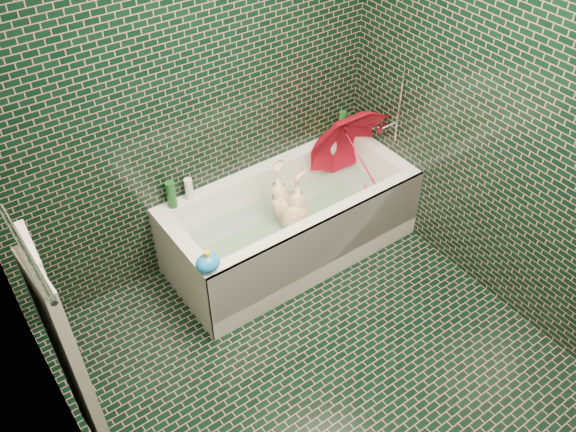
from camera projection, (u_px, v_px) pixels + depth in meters
floor at (331, 382)px, 3.55m from camera, size 2.80×2.80×0.00m
wall_back at (192, 94)px, 3.57m from camera, size 2.80×0.00×2.80m
wall_left at (61, 368)px, 2.15m from camera, size 0.00×2.80×2.80m
wall_right at (529, 130)px, 3.29m from camera, size 0.00×2.80×2.80m
bathtub at (292, 230)px, 4.22m from camera, size 1.70×0.75×0.55m
bath_mat at (291, 234)px, 4.27m from camera, size 1.35×0.47×0.01m
water at (291, 219)px, 4.17m from camera, size 1.48×0.53×0.00m
towel_rail at (25, 251)px, 2.10m from camera, size 0.02×0.58×0.02m
towel at (68, 352)px, 2.47m from camera, size 0.08×0.44×1.12m
faucet at (387, 123)px, 4.21m from camera, size 0.18×0.19×0.55m
child at (291, 222)px, 4.13m from camera, size 0.98×0.54×0.26m
umbrella at (359, 156)px, 4.24m from camera, size 0.88×0.94×0.89m
soap_bottle_a at (354, 130)px, 4.54m from camera, size 0.13×0.13×0.25m
soap_bottle_b at (350, 128)px, 4.56m from camera, size 0.09×0.09×0.18m
soap_bottle_c at (345, 133)px, 4.51m from camera, size 0.18×0.18×0.18m
bottle_right_tall at (342, 124)px, 4.41m from camera, size 0.07×0.07×0.21m
bottle_right_pump at (348, 125)px, 4.44m from camera, size 0.06×0.06×0.17m
bottle_left_tall at (171, 195)px, 3.83m from camera, size 0.06×0.06×0.19m
bottle_left_short at (189, 189)px, 3.89m from camera, size 0.07×0.07×0.16m
rubber_duck at (330, 135)px, 4.42m from camera, size 0.11×0.09×0.09m
bath_toy at (208, 263)px, 3.43m from camera, size 0.15×0.13×0.14m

